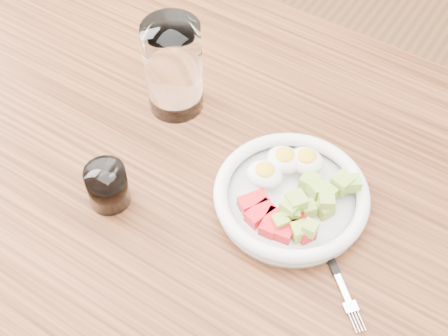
{
  "coord_description": "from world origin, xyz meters",
  "views": [
    {
      "loc": [
        0.31,
        -0.49,
        1.57
      ],
      "look_at": [
        -0.01,
        0.01,
        0.8
      ],
      "focal_mm": 50.0,
      "sensor_mm": 36.0,
      "label": 1
    }
  ],
  "objects": [
    {
      "name": "dining_table",
      "position": [
        0.0,
        0.0,
        0.67
      ],
      "size": [
        1.5,
        0.9,
        0.77
      ],
      "color": "brown",
      "rests_on": "ground"
    },
    {
      "name": "coffee_glass",
      "position": [
        -0.14,
        -0.12,
        0.81
      ],
      "size": [
        0.06,
        0.06,
        0.07
      ],
      "color": "white",
      "rests_on": "dining_table"
    },
    {
      "name": "bowl",
      "position": [
        0.1,
        0.03,
        0.79
      ],
      "size": [
        0.24,
        0.24,
        0.06
      ],
      "color": "white",
      "rests_on": "dining_table"
    },
    {
      "name": "fork",
      "position": [
        0.2,
        -0.03,
        0.77
      ],
      "size": [
        0.14,
        0.12,
        0.01
      ],
      "color": "black",
      "rests_on": "dining_table"
    },
    {
      "name": "water_glass",
      "position": [
        -0.17,
        0.1,
        0.86
      ],
      "size": [
        0.1,
        0.1,
        0.17
      ],
      "primitive_type": "cylinder",
      "color": "white",
      "rests_on": "dining_table"
    }
  ]
}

